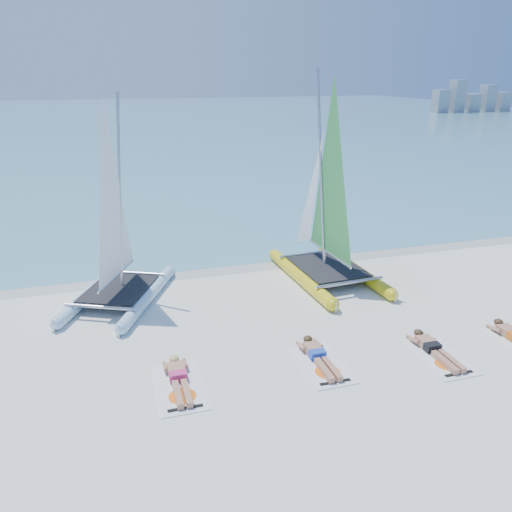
{
  "coord_description": "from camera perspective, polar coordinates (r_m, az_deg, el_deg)",
  "views": [
    {
      "loc": [
        -3.91,
        -9.82,
        6.19
      ],
      "look_at": [
        -0.68,
        1.2,
        1.94
      ],
      "focal_mm": 35.0,
      "sensor_mm": 36.0,
      "label": 1
    }
  ],
  "objects": [
    {
      "name": "towel_c",
      "position": [
        12.48,
        20.07,
        -10.72
      ],
      "size": [
        1.0,
        1.85,
        0.02
      ],
      "primitive_type": "cube",
      "color": "white",
      "rests_on": "ground"
    },
    {
      "name": "sunbather_a",
      "position": [
        10.98,
        -8.87,
        -13.54
      ],
      "size": [
        0.37,
        1.73,
        0.26
      ],
      "color": "tan",
      "rests_on": "towel_a"
    },
    {
      "name": "wet_sand_strip",
      "position": [
        16.97,
        -1.9,
        -1.06
      ],
      "size": [
        140.0,
        1.4,
        0.01
      ],
      "primitive_type": "cube",
      "color": "beige",
      "rests_on": "ground"
    },
    {
      "name": "sunbather_b",
      "position": [
        11.67,
        7.1,
        -11.19
      ],
      "size": [
        0.37,
        1.73,
        0.26
      ],
      "color": "tan",
      "rests_on": "towel_b"
    },
    {
      "name": "catamaran_yellow",
      "position": [
        15.82,
        7.69,
        4.98
      ],
      "size": [
        2.58,
        5.18,
        6.52
      ],
      "rotation": [
        0.0,
        0.0,
        0.06
      ],
      "color": "yellow",
      "rests_on": "ground"
    },
    {
      "name": "sunbather_c",
      "position": [
        12.56,
        19.62,
        -9.89
      ],
      "size": [
        0.37,
        1.73,
        0.26
      ],
      "color": "tan",
      "rests_on": "towel_c"
    },
    {
      "name": "ground",
      "position": [
        12.25,
        4.69,
        -10.12
      ],
      "size": [
        140.0,
        140.0,
        0.0
      ],
      "primitive_type": "plane",
      "color": "silver",
      "rests_on": "ground"
    },
    {
      "name": "catamaran_blue",
      "position": [
        14.42,
        -15.79,
        1.63
      ],
      "size": [
        3.69,
        4.78,
        5.89
      ],
      "rotation": [
        0.0,
        0.0,
        -0.44
      ],
      "color": "#BBE5F6",
      "rests_on": "ground"
    },
    {
      "name": "towel_b",
      "position": [
        11.58,
        7.46,
        -12.12
      ],
      "size": [
        1.0,
        1.85,
        0.02
      ],
      "primitive_type": "cube",
      "color": "white",
      "rests_on": "ground"
    },
    {
      "name": "distant_skyline",
      "position": [
        92.17,
        23.32,
        16.11
      ],
      "size": [
        14.0,
        2.0,
        5.0
      ],
      "color": "#9CA2AC",
      "rests_on": "ground"
    },
    {
      "name": "towel_a",
      "position": [
        10.88,
        -8.69,
        -14.56
      ],
      "size": [
        1.0,
        1.85,
        0.02
      ],
      "primitive_type": "cube",
      "color": "white",
      "rests_on": "ground"
    },
    {
      "name": "sea",
      "position": [
        73.18,
        -13.71,
        14.92
      ],
      "size": [
        140.0,
        115.0,
        0.01
      ],
      "primitive_type": "cube",
      "color": "#71B4BD",
      "rests_on": "ground"
    }
  ]
}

